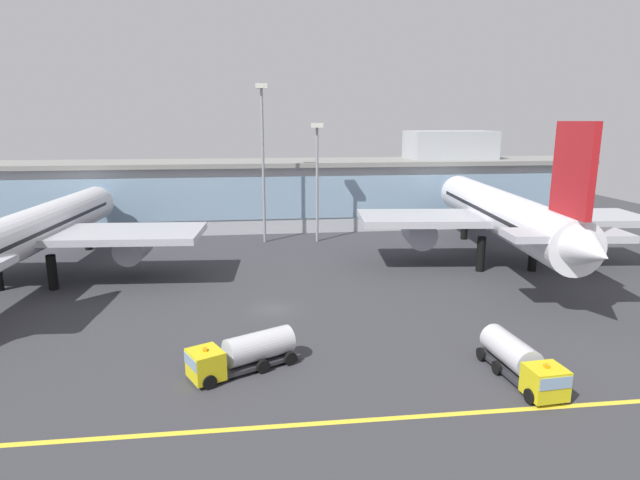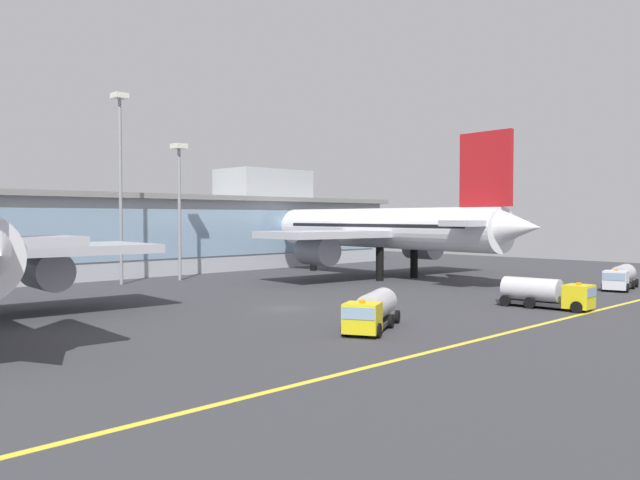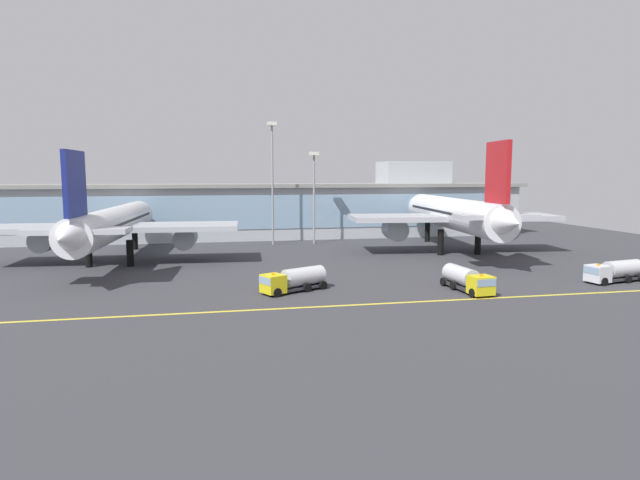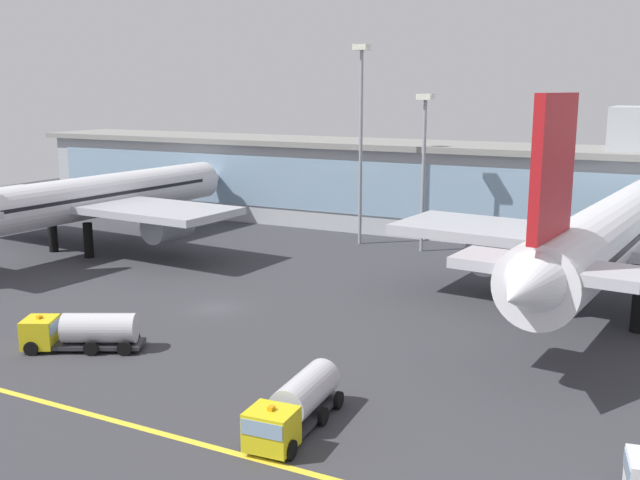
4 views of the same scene
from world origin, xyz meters
name	(u,v)px [view 2 (image 2 of 4)]	position (x,y,z in m)	size (l,w,h in m)	color
ground_plane	(284,309)	(0.00, 0.00, 0.00)	(180.00, 180.00, 0.00)	#38383D
taxiway_centreline_stripe	(483,339)	(0.00, -22.00, 0.01)	(144.00, 0.50, 0.01)	yellow
terminal_building	(94,232)	(1.80, 44.20, 6.69)	(122.71, 14.00, 17.60)	#ADB2B7
airliner_near_right	(382,229)	(31.59, 13.92, 7.13)	(39.17, 51.82, 19.47)	black
fuel_tanker_truck	(372,311)	(-3.00, -13.82, 1.51)	(9.15, 6.31, 2.90)	black
baggage_tug_near	(620,277)	(40.42, -16.59, 1.51)	(9.34, 4.39, 2.90)	black
service_truck_far	(548,293)	(18.34, -18.00, 1.51)	(3.51, 9.21, 2.90)	black
apron_light_mast_west	(120,161)	(-0.16, 32.11, 16.27)	(1.80, 1.80, 25.10)	gray
apron_light_mast_centre	(179,188)	(8.46, 31.59, 12.94)	(1.80, 1.80, 19.15)	gray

